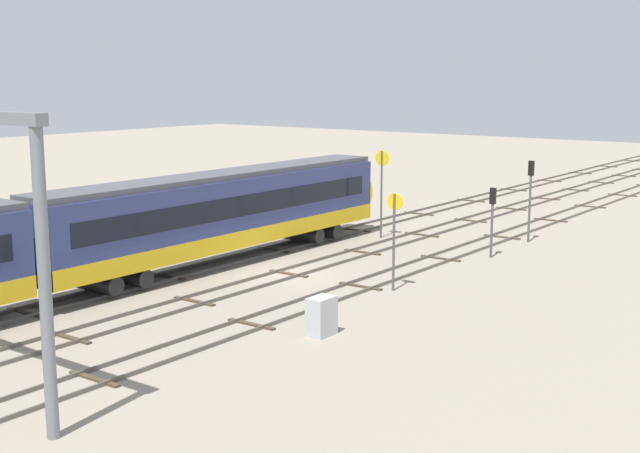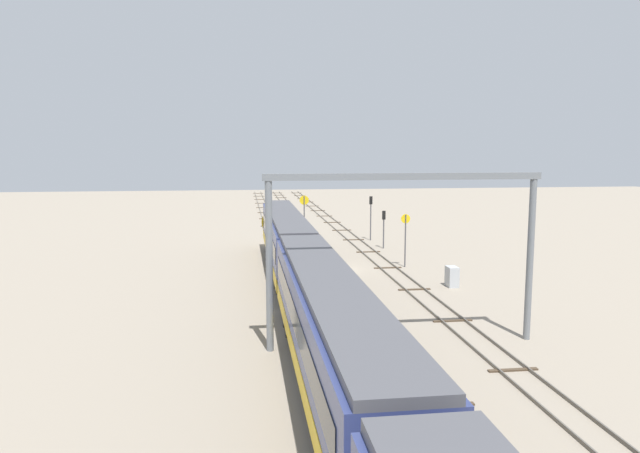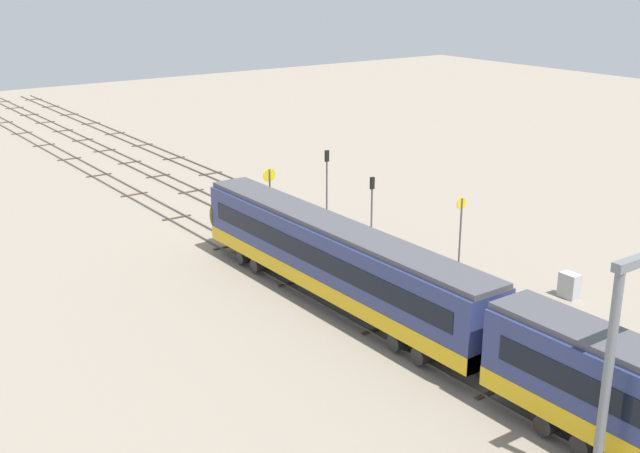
% 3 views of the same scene
% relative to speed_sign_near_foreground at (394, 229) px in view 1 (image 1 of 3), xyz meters
% --- Properties ---
extents(ground_plane, '(197.98, 197.98, 0.00)m').
position_rel_speed_sign_near_foreground_xyz_m(ground_plane, '(-0.37, 6.04, -2.95)').
color(ground_plane, gray).
extents(track_near_foreground, '(181.98, 2.40, 0.16)m').
position_rel_speed_sign_near_foreground_xyz_m(track_near_foreground, '(-0.37, 1.62, -2.88)').
color(track_near_foreground, '#59544C').
rests_on(track_near_foreground, ground).
extents(track_second_near, '(181.98, 2.40, 0.16)m').
position_rel_speed_sign_near_foreground_xyz_m(track_second_near, '(-0.37, 6.04, -2.88)').
color(track_second_near, '#59544C').
rests_on(track_second_near, ground).
extents(track_with_train, '(181.98, 2.40, 0.16)m').
position_rel_speed_sign_near_foreground_xyz_m(track_with_train, '(-0.37, 10.46, -2.88)').
color(track_with_train, '#59544C').
rests_on(track_with_train, ground).
extents(speed_sign_near_foreground, '(0.14, 0.80, 4.64)m').
position_rel_speed_sign_near_foreground_xyz_m(speed_sign_near_foreground, '(0.00, 0.00, 0.00)').
color(speed_sign_near_foreground, '#4C4C51').
rests_on(speed_sign_near_foreground, ground).
extents(speed_sign_mid_trackside, '(0.14, 0.96, 5.48)m').
position_rel_speed_sign_near_foreground_xyz_m(speed_sign_mid_trackside, '(10.90, 7.70, 0.63)').
color(speed_sign_mid_trackside, '#4C4C51').
rests_on(speed_sign_mid_trackside, ground).
extents(signal_light_trackside_approach, '(0.31, 0.32, 4.98)m').
position_rel_speed_sign_near_foreground_xyz_m(signal_light_trackside_approach, '(15.10, -0.27, 0.28)').
color(signal_light_trackside_approach, '#4C4C51').
rests_on(signal_light_trackside_approach, ground).
extents(signal_light_trackside_departure, '(0.31, 0.32, 3.93)m').
position_rel_speed_sign_near_foreground_xyz_m(signal_light_trackside_departure, '(9.60, -0.42, -0.35)').
color(signal_light_trackside_departure, '#4C4C51').
rests_on(signal_light_trackside_departure, ground).
extents(relay_cabinet, '(1.17, 0.76, 1.53)m').
position_rel_speed_sign_near_foreground_xyz_m(relay_cabinet, '(-7.64, -1.47, -2.19)').
color(relay_cabinet, '#B2B7BC').
rests_on(relay_cabinet, ground).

